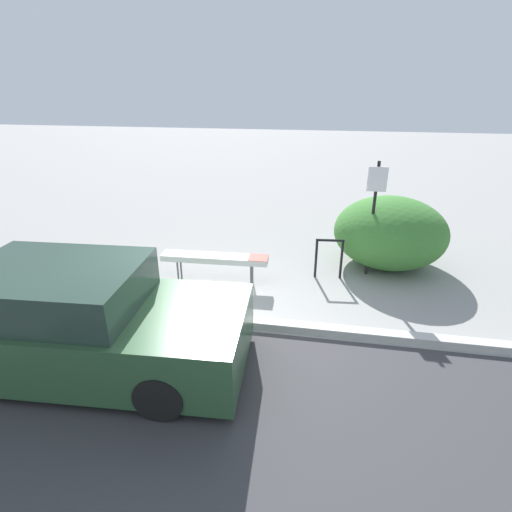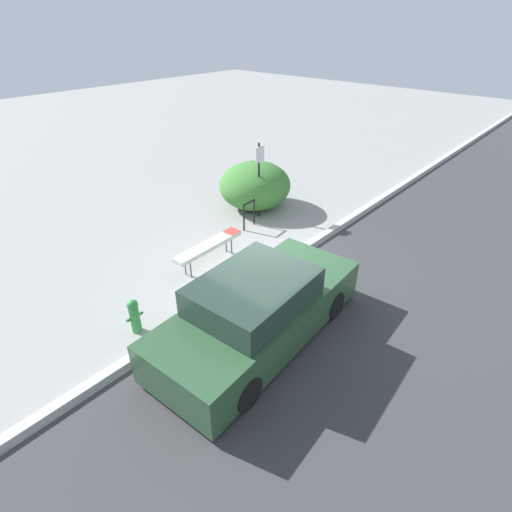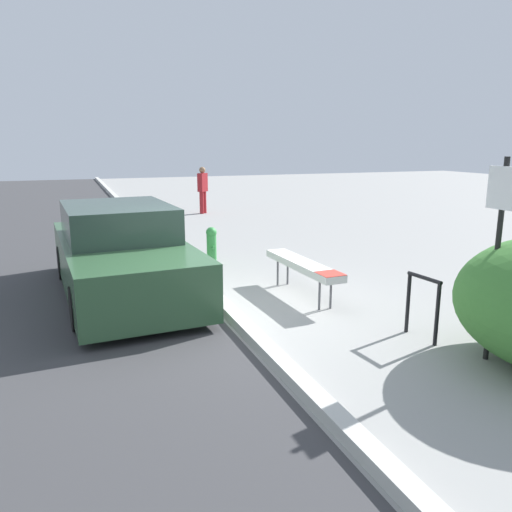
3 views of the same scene
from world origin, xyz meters
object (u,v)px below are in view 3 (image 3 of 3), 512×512
(pedestrian, at_px, (203,189))
(parked_car_near, at_px, (121,254))
(fire_hydrant, at_px, (212,244))
(bike_rack, at_px, (423,301))
(bench, at_px, (303,265))
(sign_post, at_px, (497,242))

(pedestrian, xyz_separation_m, parked_car_near, (8.89, -3.74, -0.21))
(fire_hydrant, relative_size, pedestrian, 0.47)
(fire_hydrant, distance_m, parked_car_near, 2.45)
(bike_rack, bearing_deg, bench, -164.02)
(bench, xyz_separation_m, parked_car_near, (-1.23, -2.71, 0.14))
(parked_car_near, bearing_deg, bench, 62.24)
(pedestrian, height_order, parked_car_near, pedestrian)
(bike_rack, height_order, fire_hydrant, bike_rack)
(pedestrian, bearing_deg, bench, 41.63)
(bike_rack, height_order, pedestrian, pedestrian)
(sign_post, xyz_separation_m, fire_hydrant, (-5.63, -1.67, -0.98))
(bike_rack, relative_size, parked_car_near, 0.18)
(fire_hydrant, bearing_deg, bike_rack, 15.86)
(parked_car_near, bearing_deg, bike_rack, 41.11)
(pedestrian, bearing_deg, bike_rack, 45.53)
(fire_hydrant, height_order, parked_car_near, parked_car_near)
(bench, relative_size, pedestrian, 1.27)
(bike_rack, xyz_separation_m, fire_hydrant, (-4.85, -1.38, -0.09))
(sign_post, distance_m, fire_hydrant, 5.95)
(bench, distance_m, parked_car_near, 2.97)
(sign_post, distance_m, parked_car_near, 5.56)
(bike_rack, relative_size, sign_post, 0.36)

